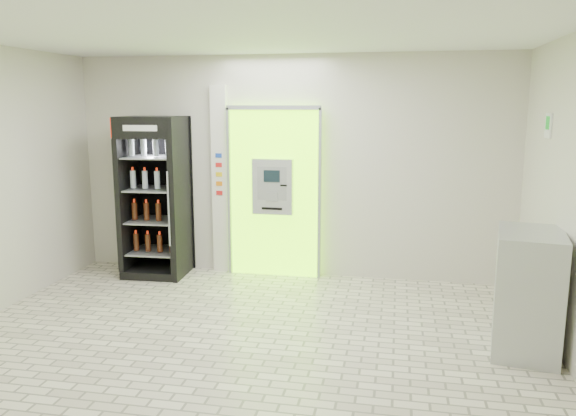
# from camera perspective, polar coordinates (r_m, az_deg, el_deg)

# --- Properties ---
(ground) EXTENTS (6.00, 6.00, 0.00)m
(ground) POSITION_cam_1_polar(r_m,az_deg,el_deg) (5.69, -4.72, -13.86)
(ground) COLOR beige
(ground) RESTS_ON ground
(room_shell) EXTENTS (6.00, 6.00, 6.00)m
(room_shell) POSITION_cam_1_polar(r_m,az_deg,el_deg) (5.21, -5.03, 4.94)
(room_shell) COLOR beige
(room_shell) RESTS_ON ground
(atm_assembly) EXTENTS (1.30, 0.24, 2.33)m
(atm_assembly) POSITION_cam_1_polar(r_m,az_deg,el_deg) (7.66, -1.39, 1.70)
(atm_assembly) COLOR #82FF07
(atm_assembly) RESTS_ON ground
(pillar) EXTENTS (0.22, 0.11, 2.60)m
(pillar) POSITION_cam_1_polar(r_m,az_deg,el_deg) (7.88, -6.89, 2.82)
(pillar) COLOR silver
(pillar) RESTS_ON ground
(beverage_cooler) EXTENTS (0.86, 0.80, 2.18)m
(beverage_cooler) POSITION_cam_1_polar(r_m,az_deg,el_deg) (7.93, -13.27, 0.82)
(beverage_cooler) COLOR black
(beverage_cooler) RESTS_ON ground
(steel_cabinet) EXTENTS (0.73, 0.96, 1.17)m
(steel_cabinet) POSITION_cam_1_polar(r_m,az_deg,el_deg) (5.86, 23.15, -7.84)
(steel_cabinet) COLOR #AFB1B7
(steel_cabinet) RESTS_ON ground
(exit_sign) EXTENTS (0.02, 0.22, 0.26)m
(exit_sign) POSITION_cam_1_polar(r_m,az_deg,el_deg) (6.57, 24.94, 7.60)
(exit_sign) COLOR white
(exit_sign) RESTS_ON room_shell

